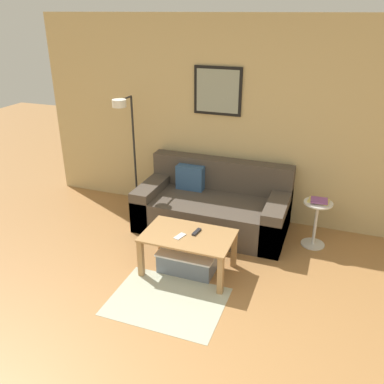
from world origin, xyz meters
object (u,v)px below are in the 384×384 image
at_px(couch, 213,207).
at_px(coffee_table, 188,241).
at_px(book_stack, 319,201).
at_px(storage_bin, 188,261).
at_px(cell_phone, 180,236).
at_px(remote_control, 197,232).
at_px(side_table, 316,220).
at_px(floor_lamp, 127,139).

height_order(couch, coffee_table, couch).
bearing_deg(book_stack, coffee_table, -140.03).
bearing_deg(storage_bin, cell_phone, -129.96).
distance_m(couch, remote_control, 0.98).
relative_size(coffee_table, cell_phone, 6.73).
height_order(couch, remote_control, couch).
distance_m(coffee_table, side_table, 1.58).
bearing_deg(coffee_table, remote_control, 45.98).
xyz_separation_m(side_table, cell_phone, (-1.28, -1.07, 0.11)).
relative_size(storage_bin, cell_phone, 4.38).
xyz_separation_m(storage_bin, floor_lamp, (-1.22, 1.03, 0.93)).
bearing_deg(remote_control, cell_phone, -127.80).
bearing_deg(floor_lamp, couch, -0.42).
relative_size(coffee_table, remote_control, 6.28).
height_order(storage_bin, side_table, side_table).
bearing_deg(couch, remote_control, -83.02).
bearing_deg(cell_phone, book_stack, 56.23).
height_order(couch, floor_lamp, floor_lamp).
distance_m(side_table, cell_phone, 1.67).
xyz_separation_m(couch, floor_lamp, (-1.18, 0.01, 0.77)).
xyz_separation_m(floor_lamp, cell_phone, (1.16, -1.10, -0.60)).
bearing_deg(storage_bin, floor_lamp, 139.81).
bearing_deg(coffee_table, floor_lamp, 139.93).
bearing_deg(couch, coffee_table, -87.22).
height_order(floor_lamp, cell_phone, floor_lamp).
relative_size(storage_bin, floor_lamp, 0.39).
xyz_separation_m(couch, remote_control, (0.12, -0.96, 0.17)).
xyz_separation_m(coffee_table, remote_control, (0.07, 0.07, 0.09)).
bearing_deg(remote_control, book_stack, 47.04).
bearing_deg(couch, floor_lamp, 179.58).
bearing_deg(couch, side_table, -0.89).
xyz_separation_m(couch, cell_phone, (-0.02, -1.09, 0.16)).
bearing_deg(floor_lamp, side_table, -0.67).
bearing_deg(storage_bin, couch, 92.22).
distance_m(coffee_table, floor_lamp, 1.75).
xyz_separation_m(book_stack, remote_control, (-1.15, -0.95, -0.13)).
bearing_deg(book_stack, remote_control, -140.42).
relative_size(storage_bin, remote_control, 4.09).
height_order(coffee_table, remote_control, remote_control).
height_order(couch, cell_phone, couch).
height_order(coffee_table, side_table, side_table).
bearing_deg(storage_bin, remote_control, 40.10).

